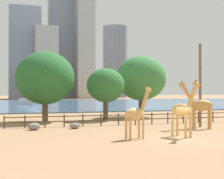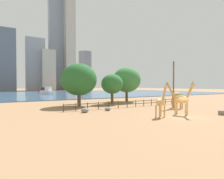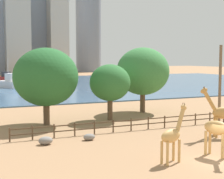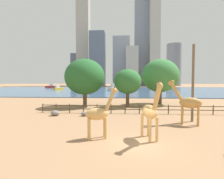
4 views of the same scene
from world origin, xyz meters
name	(u,v)px [view 1 (image 1 of 4)]	position (x,y,z in m)	size (l,w,h in m)	color
ground_plane	(50,104)	(0.00, 80.00, 0.00)	(400.00, 400.00, 0.00)	#9E7551
harbor_water	(51,104)	(0.00, 77.00, 0.10)	(180.00, 86.00, 0.20)	#3D6084
giraffe_tall	(200,105)	(5.61, 6.09, 2.33)	(3.45, 1.81, 4.87)	#C18C47
giraffe_companion	(136,114)	(-3.13, 1.11, 1.98)	(2.73, 1.32, 4.24)	tan
giraffe_young	(183,110)	(0.93, 1.04, 2.21)	(1.48, 3.02, 4.72)	tan
utility_pole	(200,85)	(6.64, 7.64, 4.37)	(0.28, 0.28, 8.73)	brown
boulder_near_fence	(34,126)	(-10.26, 9.83, 0.35)	(1.23, 0.93, 0.70)	gray
boulder_by_pole	(75,126)	(-6.26, 9.89, 0.29)	(1.09, 0.78, 0.59)	gray
enclosure_fence	(123,118)	(-0.42, 12.00, 0.76)	(26.12, 0.14, 1.30)	#4C3826
tree_left_large	(106,85)	(-0.48, 18.70, 4.50)	(4.92, 4.92, 6.74)	brown
tree_center_broad	(141,78)	(6.04, 22.50, 5.65)	(7.26, 7.26, 8.93)	brown
tree_right_tall	(45,78)	(-8.22, 18.63, 5.36)	(7.20, 7.20, 8.62)	brown
boat_ferry	(31,100)	(-6.27, 69.52, 1.41)	(5.79, 8.54, 7.24)	silver
boat_barge	(33,99)	(-3.61, 96.05, 1.22)	(7.21, 5.24, 3.01)	#B22D28
skyline_block_central	(25,53)	(-3.64, 149.66, 22.35)	(15.03, 13.28, 44.71)	#939EAD
skyline_tower_glass	(61,4)	(15.18, 155.29, 49.56)	(12.84, 8.80, 99.12)	gray
skyline_block_right	(115,62)	(48.14, 164.69, 20.55)	(14.16, 14.16, 41.11)	slate
skyline_tower_short	(45,63)	(5.67, 142.08, 17.07)	(10.67, 14.98, 34.14)	#B7B2A8
skyline_tower_far	(84,10)	(25.86, 149.08, 45.73)	(8.90, 14.81, 91.46)	#B7B2A8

